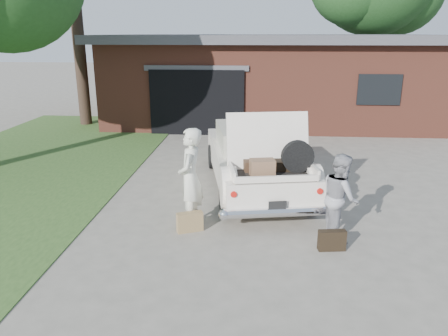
{
  "coord_description": "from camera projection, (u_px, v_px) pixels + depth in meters",
  "views": [
    {
      "loc": [
        0.57,
        -6.69,
        3.37
      ],
      "look_at": [
        0.0,
        0.6,
        1.1
      ],
      "focal_mm": 35.0,
      "sensor_mm": 36.0,
      "label": 1
    }
  ],
  "objects": [
    {
      "name": "ground",
      "position": [
        221.0,
        240.0,
        7.41
      ],
      "size": [
        90.0,
        90.0,
        0.0
      ],
      "primitive_type": "plane",
      "color": "gray",
      "rests_on": "ground"
    },
    {
      "name": "grass_strip",
      "position": [
        8.0,
        176.0,
        10.67
      ],
      "size": [
        6.0,
        16.0,
        0.02
      ],
      "primitive_type": "cube",
      "color": "#2D4C1E",
      "rests_on": "ground"
    },
    {
      "name": "house",
      "position": [
        269.0,
        76.0,
        17.76
      ],
      "size": [
        12.8,
        7.8,
        3.3
      ],
      "color": "brown",
      "rests_on": "ground"
    },
    {
      "name": "sedan",
      "position": [
        255.0,
        158.0,
        9.73
      ],
      "size": [
        2.66,
        5.02,
        1.95
      ],
      "rotation": [
        0.0,
        0.0,
        0.18
      ],
      "color": "white",
      "rests_on": "ground"
    },
    {
      "name": "woman_left",
      "position": [
        190.0,
        178.0,
        7.77
      ],
      "size": [
        0.45,
        0.67,
        1.8
      ],
      "primitive_type": "imported",
      "rotation": [
        0.0,
        0.0,
        -1.61
      ],
      "color": "silver",
      "rests_on": "ground"
    },
    {
      "name": "woman_right",
      "position": [
        340.0,
        197.0,
        7.29
      ],
      "size": [
        0.65,
        0.79,
        1.49
      ],
      "primitive_type": "imported",
      "rotation": [
        0.0,
        0.0,
        1.7
      ],
      "color": "gray",
      "rests_on": "ground"
    },
    {
      "name": "suitcase_left",
      "position": [
        190.0,
        222.0,
        7.7
      ],
      "size": [
        0.48,
        0.32,
        0.36
      ],
      "primitive_type": "cube",
      "rotation": [
        0.0,
        0.0,
        0.41
      ],
      "color": "#997B4E",
      "rests_on": "ground"
    },
    {
      "name": "suitcase_right",
      "position": [
        332.0,
        240.0,
        7.03
      ],
      "size": [
        0.45,
        0.2,
        0.34
      ],
      "primitive_type": "cube",
      "rotation": [
        0.0,
        0.0,
        0.13
      ],
      "color": "black",
      "rests_on": "ground"
    }
  ]
}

